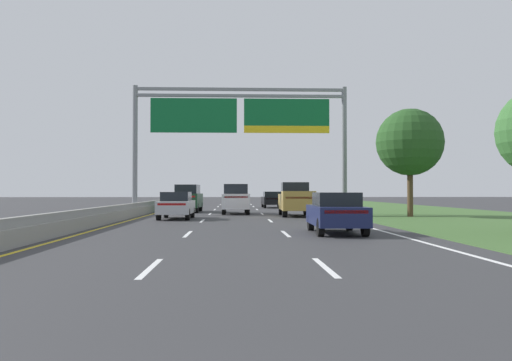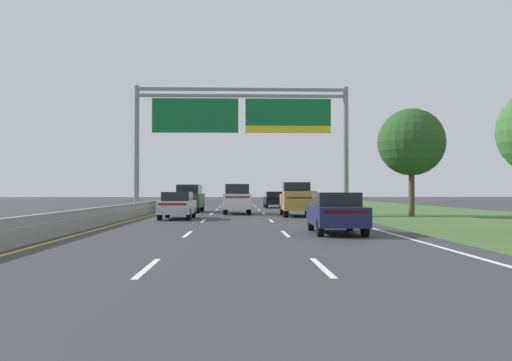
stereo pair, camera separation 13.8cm
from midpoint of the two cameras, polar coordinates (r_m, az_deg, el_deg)
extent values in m
plane|color=#333335|center=(36.03, -2.22, -3.70)|extent=(220.00, 220.00, 0.00)
cube|color=white|center=(11.75, -11.39, -9.02)|extent=(0.14, 3.00, 0.01)
cube|color=white|center=(20.64, -7.38, -5.61)|extent=(0.14, 3.00, 0.01)
cube|color=white|center=(29.60, -5.81, -4.25)|extent=(0.14, 3.00, 0.01)
cube|color=white|center=(38.57, -4.97, -3.52)|extent=(0.14, 3.00, 0.01)
cube|color=white|center=(47.56, -4.45, -3.07)|extent=(0.14, 3.00, 0.01)
cube|color=white|center=(56.55, -4.09, -2.76)|extent=(0.14, 3.00, 0.01)
cube|color=white|center=(65.54, -3.83, -2.53)|extent=(0.14, 3.00, 0.01)
cube|color=white|center=(74.54, -3.64, -2.36)|extent=(0.14, 3.00, 0.01)
cube|color=white|center=(83.53, -3.49, -2.23)|extent=(0.14, 3.00, 0.01)
cube|color=white|center=(11.75, 6.95, -9.03)|extent=(0.14, 3.00, 0.01)
cube|color=white|center=(20.64, 2.95, -5.62)|extent=(0.14, 3.00, 0.01)
cube|color=white|center=(29.60, 1.38, -4.25)|extent=(0.14, 3.00, 0.01)
cube|color=white|center=(38.57, 0.54, -3.52)|extent=(0.14, 3.00, 0.01)
cube|color=white|center=(47.56, 0.02, -3.07)|extent=(0.14, 3.00, 0.01)
cube|color=white|center=(56.55, -0.34, -2.76)|extent=(0.14, 3.00, 0.01)
cube|color=white|center=(65.54, -0.60, -2.53)|extent=(0.14, 3.00, 0.01)
cube|color=white|center=(74.54, -0.79, -2.36)|extent=(0.14, 3.00, 0.01)
cube|color=white|center=(83.53, -0.95, -2.23)|extent=(0.14, 3.00, 0.01)
cube|color=white|center=(36.51, 7.10, -3.65)|extent=(0.16, 106.00, 0.01)
cube|color=gold|center=(36.51, -11.53, -3.64)|extent=(0.16, 106.00, 0.01)
cube|color=#3D602D|center=(38.64, 18.99, -3.45)|extent=(14.00, 110.00, 0.02)
cube|color=gray|center=(36.62, -12.62, -3.20)|extent=(0.60, 110.00, 0.55)
cube|color=gray|center=(36.61, -12.61, -2.54)|extent=(0.25, 110.00, 0.30)
cylinder|color=gray|center=(38.67, -12.73, 3.17)|extent=(0.36, 0.36, 9.00)
cylinder|color=gray|center=(38.78, 9.18, 3.15)|extent=(0.36, 0.36, 9.00)
cube|color=gray|center=(38.58, -1.75, 9.56)|extent=(14.70, 0.24, 0.20)
cube|color=gray|center=(38.50, -1.76, 8.91)|extent=(14.70, 0.24, 0.20)
cube|color=#0C602D|center=(38.21, -6.67, 6.82)|extent=(6.00, 0.12, 2.40)
cube|color=#0C602D|center=(38.30, 3.15, 7.18)|extent=(6.00, 0.12, 1.90)
cube|color=yellow|center=(38.14, 3.15, 5.39)|extent=(6.00, 0.12, 0.50)
cube|color=#A38438|center=(35.34, 4.11, -2.26)|extent=(2.13, 5.45, 1.00)
cube|color=black|center=(36.18, 3.99, -0.82)|extent=(1.77, 1.94, 0.78)
cube|color=#B21414|center=(32.69, 4.50, -1.82)|extent=(1.68, 0.12, 0.12)
cube|color=#A38438|center=(33.61, 4.36, -1.29)|extent=(2.05, 1.99, 0.20)
cylinder|color=black|center=(37.13, 2.55, -2.97)|extent=(0.32, 0.85, 0.84)
cylinder|color=black|center=(37.26, 5.17, -2.96)|extent=(0.32, 0.85, 0.84)
cylinder|color=black|center=(33.46, 2.92, -3.18)|extent=(0.32, 0.85, 0.84)
cylinder|color=black|center=(33.62, 5.82, -3.16)|extent=(0.32, 0.85, 0.84)
cube|color=#B2B5BA|center=(31.85, -8.51, -2.79)|extent=(1.87, 4.42, 0.72)
cube|color=black|center=(31.79, -8.51, -1.67)|extent=(1.59, 2.32, 0.52)
cube|color=#B21414|center=(29.70, -9.01, -2.49)|extent=(1.53, 0.10, 0.12)
cylinder|color=black|center=(33.45, -9.56, -3.32)|extent=(0.23, 0.66, 0.66)
cylinder|color=black|center=(33.26, -6.83, -3.34)|extent=(0.23, 0.66, 0.66)
cylinder|color=black|center=(30.49, -10.34, -3.53)|extent=(0.23, 0.66, 0.66)
cylinder|color=black|center=(30.29, -7.34, -3.56)|extent=(0.23, 0.66, 0.66)
cube|color=#161E47|center=(21.07, 8.23, -3.65)|extent=(1.91, 4.44, 0.72)
cube|color=black|center=(21.00, 8.25, -1.96)|extent=(1.61, 2.33, 0.52)
cube|color=#B21414|center=(18.93, 9.28, -3.28)|extent=(1.53, 0.11, 0.12)
cylinder|color=black|center=(22.45, 5.60, -4.42)|extent=(0.23, 0.66, 0.66)
cylinder|color=black|center=(22.69, 9.63, -4.37)|extent=(0.23, 0.66, 0.66)
cylinder|color=black|center=(19.49, 6.61, -4.92)|extent=(0.23, 0.66, 0.66)
cylinder|color=black|center=(19.77, 11.23, -4.85)|extent=(0.23, 0.66, 0.66)
cube|color=#193D23|center=(42.18, -7.27, -2.08)|extent=(2.04, 4.75, 1.05)
cube|color=black|center=(42.02, -7.29, -0.91)|extent=(1.72, 3.05, 0.68)
cube|color=#B21414|center=(39.88, -7.66, -1.69)|extent=(1.60, 0.13, 0.12)
cylinder|color=black|center=(43.88, -8.09, -2.73)|extent=(0.28, 0.77, 0.76)
cylinder|color=black|center=(43.69, -5.96, -2.74)|extent=(0.28, 0.77, 0.76)
cylinder|color=black|center=(40.71, -8.68, -2.86)|extent=(0.28, 0.77, 0.76)
cylinder|color=black|center=(40.51, -6.38, -2.87)|extent=(0.28, 0.77, 0.76)
cube|color=black|center=(52.76, 1.61, -2.13)|extent=(1.91, 4.44, 0.72)
cube|color=black|center=(52.70, 1.61, -1.46)|extent=(1.61, 2.33, 0.52)
cube|color=#B21414|center=(50.60, 1.82, -1.93)|extent=(1.53, 0.11, 0.12)
cylinder|color=black|center=(54.19, 0.63, -2.48)|extent=(0.23, 0.66, 0.66)
cylinder|color=black|center=(54.33, 2.31, -2.48)|extent=(0.23, 0.66, 0.66)
cylinder|color=black|center=(51.21, 0.86, -2.56)|extent=(0.23, 0.66, 0.66)
cylinder|color=black|center=(51.35, 2.65, -2.56)|extent=(0.23, 0.66, 0.66)
cube|color=silver|center=(38.71, -2.27, -2.18)|extent=(1.94, 4.71, 1.05)
cube|color=black|center=(38.55, -2.26, -0.90)|extent=(1.66, 3.01, 0.68)
cube|color=#B21414|center=(36.39, -2.24, -1.75)|extent=(1.60, 0.09, 0.12)
cylinder|color=black|center=(40.32, -3.45, -2.88)|extent=(0.27, 0.76, 0.76)
cylinder|color=black|center=(40.33, -1.11, -2.88)|extent=(0.27, 0.76, 0.76)
cylinder|color=black|center=(37.13, -3.52, -3.04)|extent=(0.27, 0.76, 0.76)
cylinder|color=black|center=(37.14, -0.98, -3.04)|extent=(0.27, 0.76, 0.76)
cylinder|color=#4C3823|center=(35.40, 15.82, -1.26)|extent=(0.36, 0.36, 3.02)
sphere|color=#234C1E|center=(35.53, 15.79, 3.91)|extent=(4.23, 4.23, 4.23)
camera|label=1|loc=(0.07, -90.18, 0.00)|focal=37.99mm
camera|label=2|loc=(0.07, 89.82, 0.00)|focal=37.99mm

